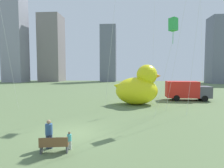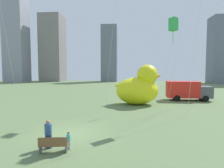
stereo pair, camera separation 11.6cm
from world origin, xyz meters
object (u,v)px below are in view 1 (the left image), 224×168
at_px(park_bench, 54,145).
at_px(person_child, 69,140).
at_px(kite_green, 173,25).
at_px(person_adult, 49,133).
at_px(giant_inflatable_duck, 138,88).
at_px(box_truck, 187,91).

distance_m(park_bench, person_child, 0.89).
distance_m(person_child, kite_green, 12.82).
relative_size(person_adult, person_child, 1.65).
height_order(person_child, giant_inflatable_duck, giant_inflatable_duck).
bearing_deg(giant_inflatable_duck, person_adult, -112.09).
bearing_deg(person_child, box_truck, 56.88).
xyz_separation_m(person_child, box_truck, (12.16, 18.65, 0.90)).
bearing_deg(person_adult, giant_inflatable_duck, 67.91).
height_order(person_child, kite_green, kite_green).
height_order(park_bench, person_adult, person_adult).
xyz_separation_m(giant_inflatable_duck, box_truck, (7.45, 4.05, -0.78)).
relative_size(person_child, kite_green, 0.11).
xyz_separation_m(person_adult, giant_inflatable_duck, (5.91, 14.57, 1.32)).
relative_size(box_truck, kite_green, 0.70).
xyz_separation_m(park_bench, giant_inflatable_duck, (5.38, 15.19, 1.76)).
relative_size(giant_inflatable_duck, box_truck, 0.99).
relative_size(park_bench, person_child, 1.57).
relative_size(person_child, box_truck, 0.16).
xyz_separation_m(park_bench, person_adult, (-0.53, 0.61, 0.44)).
height_order(park_bench, box_truck, box_truck).
height_order(box_truck, kite_green, kite_green).
height_order(person_adult, giant_inflatable_duck, giant_inflatable_duck).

